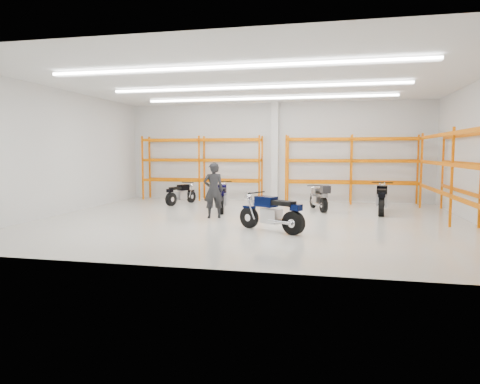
% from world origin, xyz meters
% --- Properties ---
extents(ground, '(14.00, 14.00, 0.00)m').
position_xyz_m(ground, '(0.00, 0.00, 0.00)').
color(ground, beige).
rests_on(ground, ground).
extents(room_shell, '(14.02, 12.02, 4.51)m').
position_xyz_m(room_shell, '(0.00, 0.03, 3.28)').
color(room_shell, silver).
rests_on(room_shell, ground).
extents(motorcycle_main, '(2.02, 1.24, 1.10)m').
position_xyz_m(motorcycle_main, '(0.98, -1.88, 0.51)').
color(motorcycle_main, black).
rests_on(motorcycle_main, ground).
extents(motorcycle_back_a, '(0.87, 1.84, 0.94)m').
position_xyz_m(motorcycle_back_a, '(-3.80, 3.57, 0.44)').
color(motorcycle_back_a, black).
rests_on(motorcycle_back_a, ground).
extents(motorcycle_back_b, '(0.83, 2.26, 1.12)m').
position_xyz_m(motorcycle_back_b, '(-1.49, 1.78, 0.52)').
color(motorcycle_back_b, black).
rests_on(motorcycle_back_b, ground).
extents(motorcycle_back_c, '(0.93, 1.93, 1.02)m').
position_xyz_m(motorcycle_back_c, '(2.13, 2.84, 0.49)').
color(motorcycle_back_c, black).
rests_on(motorcycle_back_c, ground).
extents(motorcycle_back_d, '(0.76, 2.29, 1.12)m').
position_xyz_m(motorcycle_back_d, '(4.38, 2.48, 0.53)').
color(motorcycle_back_d, black).
rests_on(motorcycle_back_d, ground).
extents(standing_man, '(0.82, 0.69, 1.90)m').
position_xyz_m(standing_man, '(-1.36, 0.22, 0.95)').
color(standing_man, black).
rests_on(standing_man, ground).
extents(structural_column, '(0.32, 0.32, 4.50)m').
position_xyz_m(structural_column, '(0.00, 5.82, 2.25)').
color(structural_column, white).
rests_on(structural_column, ground).
extents(pallet_racking_back_left, '(5.67, 0.87, 3.00)m').
position_xyz_m(pallet_racking_back_left, '(-3.40, 5.48, 1.79)').
color(pallet_racking_back_left, '#DA6200').
rests_on(pallet_racking_back_left, ground).
extents(pallet_racking_back_right, '(5.67, 0.87, 3.00)m').
position_xyz_m(pallet_racking_back_right, '(3.40, 5.48, 1.79)').
color(pallet_racking_back_right, '#DA6200').
rests_on(pallet_racking_back_right, ground).
extents(pallet_racking_side, '(0.87, 9.07, 3.00)m').
position_xyz_m(pallet_racking_side, '(6.48, 0.00, 1.81)').
color(pallet_racking_side, '#DA6200').
rests_on(pallet_racking_side, ground).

